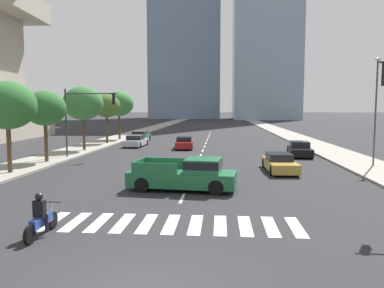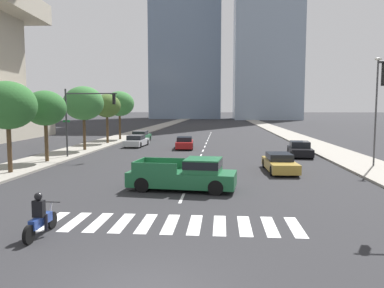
% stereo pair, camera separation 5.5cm
% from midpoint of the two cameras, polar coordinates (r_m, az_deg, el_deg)
% --- Properties ---
extents(sidewalk_east, '(4.00, 260.00, 0.15)m').
position_cam_midpoint_polar(sidewalk_east, '(39.63, 19.91, -0.89)').
color(sidewalk_east, gray).
rests_on(sidewalk_east, ground).
extents(sidewalk_west, '(4.00, 260.00, 0.15)m').
position_cam_midpoint_polar(sidewalk_west, '(40.76, -16.10, -0.61)').
color(sidewalk_west, gray).
rests_on(sidewalk_west, ground).
extents(crosswalk_near, '(9.45, 2.39, 0.01)m').
position_cam_midpoint_polar(crosswalk_near, '(14.05, -3.31, -12.05)').
color(crosswalk_near, silver).
rests_on(crosswalk_near, ground).
extents(lane_divider_center, '(0.14, 50.00, 0.01)m').
position_cam_midpoint_polar(lane_divider_center, '(41.53, 1.86, -0.39)').
color(lane_divider_center, silver).
rests_on(lane_divider_center, ground).
extents(motorcycle_trailing, '(0.70, 2.14, 1.49)m').
position_cam_midpoint_polar(motorcycle_trailing, '(13.57, -22.10, -10.54)').
color(motorcycle_trailing, black).
rests_on(motorcycle_trailing, ground).
extents(pickup_truck, '(5.72, 2.69, 1.67)m').
position_cam_midpoint_polar(pickup_truck, '(19.45, -0.75, -4.66)').
color(pickup_truck, '#1E6038').
rests_on(pickup_truck, ground).
extents(sedan_black_0, '(2.14, 4.43, 1.32)m').
position_cam_midpoint_polar(sedan_black_0, '(34.41, 16.02, -0.81)').
color(sedan_black_0, black).
rests_on(sedan_black_0, ground).
extents(sedan_gold_1, '(1.92, 4.80, 1.22)m').
position_cam_midpoint_polar(sedan_gold_1, '(25.81, 13.12, -2.84)').
color(sedan_gold_1, '#B28E38').
rests_on(sedan_gold_1, ground).
extents(sedan_red_2, '(2.05, 4.46, 1.25)m').
position_cam_midpoint_polar(sedan_red_2, '(39.36, -1.24, 0.14)').
color(sedan_red_2, maroon).
rests_on(sedan_red_2, ground).
extents(sedan_silver_3, '(2.01, 4.68, 1.28)m').
position_cam_midpoint_polar(sedan_silver_3, '(42.06, -8.54, 0.43)').
color(sedan_silver_3, '#B7BABF').
rests_on(sedan_silver_3, ground).
extents(sedan_green_4, '(1.90, 4.69, 1.36)m').
position_cam_midpoint_polar(sedan_green_4, '(48.14, -7.92, 1.11)').
color(sedan_green_4, '#1E6038').
rests_on(sedan_green_4, ground).
extents(traffic_signal_far, '(4.69, 0.28, 5.71)m').
position_cam_midpoint_polar(traffic_signal_far, '(32.72, -16.05, 4.98)').
color(traffic_signal_far, '#333335').
rests_on(traffic_signal_far, sidewalk_west).
extents(street_lamp_east, '(0.50, 0.24, 7.61)m').
position_cam_midpoint_polar(street_lamp_east, '(29.60, 26.16, 5.53)').
color(street_lamp_east, '#3F3F42').
rests_on(street_lamp_east, sidewalk_east).
extents(street_tree_nearest, '(3.57, 3.57, 5.79)m').
position_cam_midpoint_polar(street_tree_nearest, '(26.39, -26.37, 5.27)').
color(street_tree_nearest, '#4C3823').
rests_on(street_tree_nearest, sidewalk_west).
extents(street_tree_second, '(3.16, 3.16, 5.44)m').
position_cam_midpoint_polar(street_tree_second, '(30.85, -21.54, 5.07)').
color(street_tree_second, '#4C3823').
rests_on(street_tree_second, sidewalk_west).
extents(street_tree_third, '(3.88, 3.88, 6.23)m').
position_cam_midpoint_polar(street_tree_third, '(38.25, -16.28, 5.96)').
color(street_tree_third, '#4C3823').
rests_on(street_tree_third, sidewalk_west).
extents(street_tree_fourth, '(3.21, 3.21, 5.75)m').
position_cam_midpoint_polar(street_tree_fourth, '(45.33, -12.93, 5.67)').
color(street_tree_fourth, '#4C3823').
rests_on(street_tree_fourth, sidewalk_west).
extents(street_tree_fifth, '(3.84, 3.84, 6.32)m').
position_cam_midpoint_polar(street_tree_fifth, '(50.58, -11.09, 6.03)').
color(street_tree_fifth, '#4C3823').
rests_on(street_tree_fifth, sidewalk_west).
extents(office_tower_left_skyline, '(28.52, 29.27, 97.43)m').
position_cam_midpoint_polar(office_tower_left_skyline, '(168.27, -0.81, 20.59)').
color(office_tower_left_skyline, slate).
rests_on(office_tower_left_skyline, ground).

